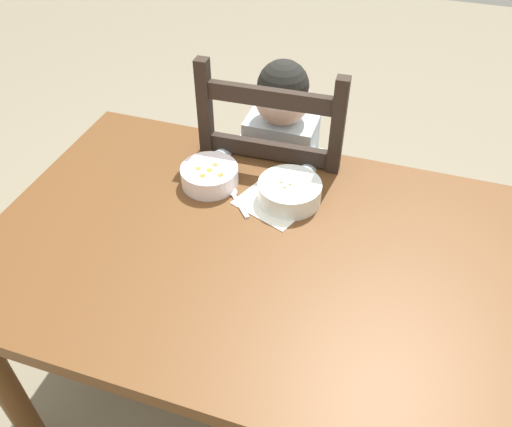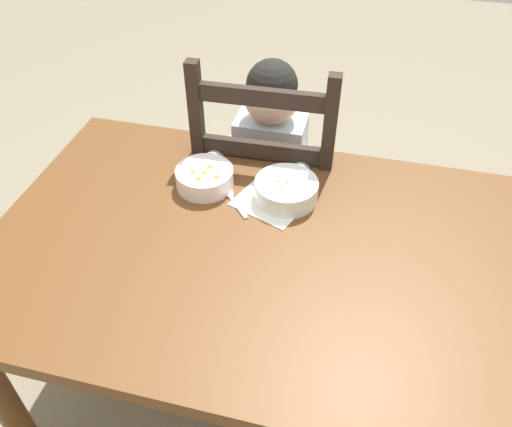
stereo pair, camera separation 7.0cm
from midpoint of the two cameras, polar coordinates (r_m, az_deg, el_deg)
ground_plane at (r=1.86m, az=0.44°, el=-19.65°), size 8.00×8.00×0.00m
dining_table at (r=1.34m, az=0.58°, el=-6.74°), size 1.43×0.88×0.73m
dining_chair at (r=1.81m, az=0.27°, el=1.92°), size 0.44×0.44×1.02m
child_figure at (r=1.71m, az=0.20°, el=6.01°), size 0.32×0.31×0.96m
bowl_of_peas at (r=1.39m, az=1.88°, el=2.57°), size 0.17×0.17×0.06m
bowl_of_carrots at (r=1.44m, az=-7.01°, el=3.90°), size 0.16×0.16×0.06m
spoon at (r=1.41m, az=-4.18°, el=1.82°), size 0.11×0.12×0.01m
paper_napkin at (r=1.40m, az=0.26°, el=1.36°), size 0.22×0.21×0.00m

